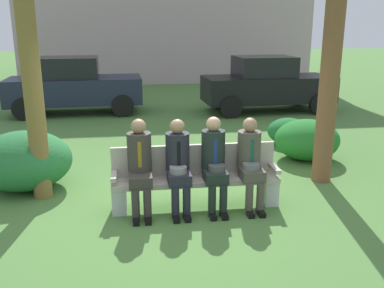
{
  "coord_description": "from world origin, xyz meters",
  "views": [
    {
      "loc": [
        -0.53,
        -5.95,
        2.6
      ],
      "look_at": [
        0.34,
        0.16,
        0.85
      ],
      "focal_mm": 39.55,
      "sensor_mm": 36.0,
      "label": 1
    }
  ],
  "objects_px": {
    "park_bench": "(195,177)",
    "seated_man_centerright": "(214,159)",
    "seated_man_rightmost": "(250,159)",
    "shrub_near_bench": "(307,140)",
    "seated_man_centerleft": "(178,162)",
    "parked_car_far": "(267,84)",
    "parked_car_near": "(74,86)",
    "shrub_far_lawn": "(24,160)",
    "shrub_mid_lawn": "(288,131)",
    "seated_man_leftmost": "(140,162)"
  },
  "relations": [
    {
      "from": "seated_man_leftmost",
      "to": "shrub_near_bench",
      "type": "xyz_separation_m",
      "value": [
        3.33,
        2.03,
        -0.35
      ]
    },
    {
      "from": "park_bench",
      "to": "shrub_near_bench",
      "type": "distance_m",
      "value": 3.17
    },
    {
      "from": "seated_man_centerright",
      "to": "parked_car_far",
      "type": "xyz_separation_m",
      "value": [
        2.95,
        6.81,
        0.09
      ]
    },
    {
      "from": "parked_car_far",
      "to": "shrub_mid_lawn",
      "type": "bearing_deg",
      "value": -99.94
    },
    {
      "from": "shrub_near_bench",
      "to": "shrub_mid_lawn",
      "type": "xyz_separation_m",
      "value": [
        0.04,
        1.13,
        -0.11
      ]
    },
    {
      "from": "seated_man_centerleft",
      "to": "parked_car_far",
      "type": "relative_size",
      "value": 0.33
    },
    {
      "from": "seated_man_leftmost",
      "to": "seated_man_rightmost",
      "type": "xyz_separation_m",
      "value": [
        1.59,
        -0.01,
        -0.02
      ]
    },
    {
      "from": "park_bench",
      "to": "seated_man_centerleft",
      "type": "xyz_separation_m",
      "value": [
        -0.26,
        -0.13,
        0.3
      ]
    },
    {
      "from": "park_bench",
      "to": "seated_man_leftmost",
      "type": "bearing_deg",
      "value": -171.08
    },
    {
      "from": "shrub_mid_lawn",
      "to": "parked_car_far",
      "type": "bearing_deg",
      "value": 80.06
    },
    {
      "from": "park_bench",
      "to": "shrub_far_lawn",
      "type": "relative_size",
      "value": 1.59
    },
    {
      "from": "seated_man_centerright",
      "to": "seated_man_rightmost",
      "type": "bearing_deg",
      "value": -0.31
    },
    {
      "from": "shrub_near_bench",
      "to": "shrub_far_lawn",
      "type": "xyz_separation_m",
      "value": [
        -5.17,
        -0.85,
        0.08
      ]
    },
    {
      "from": "seated_man_centerleft",
      "to": "shrub_near_bench",
      "type": "relative_size",
      "value": 1.04
    },
    {
      "from": "park_bench",
      "to": "shrub_near_bench",
      "type": "height_order",
      "value": "park_bench"
    },
    {
      "from": "seated_man_centerright",
      "to": "seated_man_rightmost",
      "type": "relative_size",
      "value": 1.02
    },
    {
      "from": "seated_man_centerright",
      "to": "parked_car_near",
      "type": "distance_m",
      "value": 7.87
    },
    {
      "from": "seated_man_centerleft",
      "to": "parked_car_far",
      "type": "xyz_separation_m",
      "value": [
        3.47,
        6.81,
        0.1
      ]
    },
    {
      "from": "seated_man_leftmost",
      "to": "seated_man_rightmost",
      "type": "bearing_deg",
      "value": -0.32
    },
    {
      "from": "parked_car_far",
      "to": "parked_car_near",
      "type": "bearing_deg",
      "value": 174.86
    },
    {
      "from": "seated_man_centerleft",
      "to": "shrub_near_bench",
      "type": "bearing_deg",
      "value": 36.18
    },
    {
      "from": "seated_man_centerright",
      "to": "shrub_near_bench",
      "type": "relative_size",
      "value": 1.05
    },
    {
      "from": "shrub_near_bench",
      "to": "seated_man_centerright",
      "type": "bearing_deg",
      "value": -138.1
    },
    {
      "from": "seated_man_centerright",
      "to": "shrub_near_bench",
      "type": "xyz_separation_m",
      "value": [
        2.27,
        2.04,
        -0.35
      ]
    },
    {
      "from": "shrub_far_lawn",
      "to": "parked_car_near",
      "type": "relative_size",
      "value": 0.38
    },
    {
      "from": "shrub_mid_lawn",
      "to": "seated_man_centerright",
      "type": "bearing_deg",
      "value": -126.13
    },
    {
      "from": "seated_man_rightmost",
      "to": "parked_car_near",
      "type": "distance_m",
      "value": 8.08
    },
    {
      "from": "shrub_far_lawn",
      "to": "parked_car_far",
      "type": "distance_m",
      "value": 8.12
    },
    {
      "from": "seated_man_rightmost",
      "to": "shrub_mid_lawn",
      "type": "distance_m",
      "value": 3.67
    },
    {
      "from": "park_bench",
      "to": "parked_car_near",
      "type": "distance_m",
      "value": 7.66
    },
    {
      "from": "shrub_near_bench",
      "to": "shrub_far_lawn",
      "type": "distance_m",
      "value": 5.24
    },
    {
      "from": "shrub_far_lawn",
      "to": "seated_man_rightmost",
      "type": "bearing_deg",
      "value": -19.22
    },
    {
      "from": "shrub_near_bench",
      "to": "park_bench",
      "type": "bearing_deg",
      "value": -142.95
    },
    {
      "from": "shrub_near_bench",
      "to": "parked_car_far",
      "type": "bearing_deg",
      "value": 81.87
    },
    {
      "from": "park_bench",
      "to": "shrub_far_lawn",
      "type": "xyz_separation_m",
      "value": [
        -2.65,
        1.06,
        0.04
      ]
    },
    {
      "from": "shrub_far_lawn",
      "to": "parked_car_far",
      "type": "relative_size",
      "value": 0.38
    },
    {
      "from": "parked_car_near",
      "to": "parked_car_far",
      "type": "height_order",
      "value": "same"
    },
    {
      "from": "seated_man_leftmost",
      "to": "parked_car_far",
      "type": "bearing_deg",
      "value": 59.49
    },
    {
      "from": "parked_car_near",
      "to": "shrub_far_lawn",
      "type": "bearing_deg",
      "value": -90.56
    },
    {
      "from": "seated_man_rightmost",
      "to": "shrub_far_lawn",
      "type": "distance_m",
      "value": 3.64
    },
    {
      "from": "seated_man_centerleft",
      "to": "shrub_mid_lawn",
      "type": "xyz_separation_m",
      "value": [
        2.83,
        3.18,
        -0.44
      ]
    },
    {
      "from": "shrub_mid_lawn",
      "to": "shrub_far_lawn",
      "type": "bearing_deg",
      "value": -159.21
    },
    {
      "from": "seated_man_centerleft",
      "to": "parked_car_far",
      "type": "distance_m",
      "value": 7.65
    },
    {
      "from": "park_bench",
      "to": "shrub_near_bench",
      "type": "bearing_deg",
      "value": 37.05
    },
    {
      "from": "parked_car_far",
      "to": "shrub_far_lawn",
      "type": "bearing_deg",
      "value": -136.18
    },
    {
      "from": "seated_man_leftmost",
      "to": "shrub_far_lawn",
      "type": "height_order",
      "value": "seated_man_leftmost"
    },
    {
      "from": "park_bench",
      "to": "seated_man_centerright",
      "type": "bearing_deg",
      "value": -27.37
    },
    {
      "from": "seated_man_centerleft",
      "to": "shrub_near_bench",
      "type": "height_order",
      "value": "seated_man_centerleft"
    },
    {
      "from": "seated_man_centerleft",
      "to": "parked_car_near",
      "type": "xyz_separation_m",
      "value": [
        -2.32,
        7.34,
        0.1
      ]
    },
    {
      "from": "seated_man_leftmost",
      "to": "shrub_far_lawn",
      "type": "relative_size",
      "value": 0.89
    }
  ]
}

